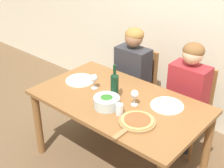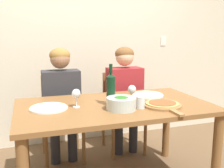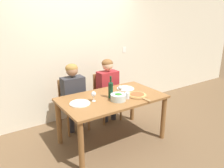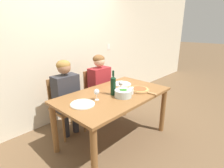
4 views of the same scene
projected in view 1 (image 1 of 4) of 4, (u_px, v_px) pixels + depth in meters
ground_plane at (118, 163)px, 3.23m from camera, size 40.00×40.00×0.00m
back_wall at (190, 10)px, 3.40m from camera, size 10.00×0.06×2.70m
dining_table at (119, 109)px, 2.92m from camera, size 1.60×0.92×0.76m
chair_left at (137, 85)px, 3.72m from camera, size 0.42×0.42×0.90m
chair_right at (190, 105)px, 3.31m from camera, size 0.42×0.42×0.90m
person_woman at (132, 69)px, 3.53m from camera, size 0.47×0.51×1.21m
person_man at (188, 89)px, 3.12m from camera, size 0.47×0.51×1.21m
wine_bottle at (115, 86)px, 2.81m from camera, size 0.07×0.07×0.34m
broccoli_bowl at (107, 102)px, 2.73m from camera, size 0.23×0.23×0.11m
dinner_plate_left at (80, 80)px, 3.19m from camera, size 0.30×0.30×0.02m
dinner_plate_right at (167, 105)px, 2.76m from camera, size 0.30×0.30×0.02m
pizza_on_board at (137, 121)px, 2.53m from camera, size 0.31×0.45×0.04m
wine_glass_left at (94, 79)px, 3.01m from camera, size 0.07×0.07×0.15m
wine_glass_right at (135, 95)px, 2.73m from camera, size 0.07×0.07×0.15m
water_tumbler at (119, 109)px, 2.63m from camera, size 0.07×0.07×0.10m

